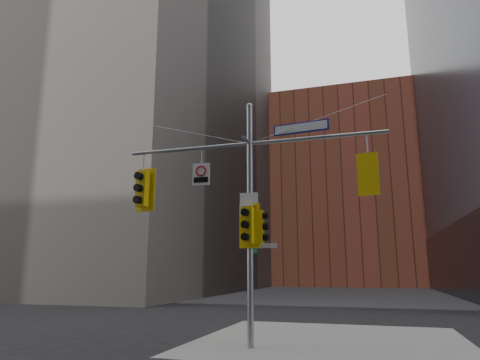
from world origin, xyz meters
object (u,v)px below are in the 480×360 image
Objects in this scene: regulatory_sign_arm at (201,173)px; street_sign_blade at (301,128)px; traffic_light_pole_front at (248,225)px; signal_assembly at (250,195)px; traffic_light_pole_side at (261,227)px; traffic_light_east_arm at (369,175)px; traffic_light_west_arm at (142,189)px.

street_sign_blade is at bearing -5.08° from regulatory_sign_arm.
signal_assembly is at bearing 94.21° from traffic_light_pole_front.
signal_assembly is at bearing 89.87° from traffic_light_pole_side.
traffic_light_pole_front is 3.26m from street_sign_blade.
street_sign_blade is (1.24, -0.01, 2.88)m from traffic_light_pole_side.
traffic_light_pole_side is 3.13m from street_sign_blade.
regulatory_sign_arm is (-3.12, -0.02, -1.18)m from street_sign_blade.
traffic_light_east_arm is 4.97m from regulatory_sign_arm.
traffic_light_east_arm is (7.00, -0.01, -0.00)m from traffic_light_west_arm.
regulatory_sign_arm is (-1.56, 0.25, 1.67)m from traffic_light_pole_front.
traffic_light_pole_side is 0.74× the size of traffic_light_pole_front.
regulatory_sign_arm is at bearing -173.43° from street_sign_blade.
street_sign_blade is at bearing 10.81° from traffic_light_east_arm.
traffic_light_east_arm is at bearing 0.02° from signal_assembly.
street_sign_blade reaches higher than regulatory_sign_arm.
traffic_light_pole_front is at bearing 15.37° from traffic_light_east_arm.
traffic_light_pole_front is at bearing 3.36° from traffic_light_west_arm.
traffic_light_pole_front is 0.77× the size of street_sign_blade.
regulatory_sign_arm is at bearing 6.87° from traffic_light_west_arm.
signal_assembly reaches higher than traffic_light_east_arm.
signal_assembly reaches higher than street_sign_blade.
regulatory_sign_arm is at bearing -179.25° from signal_assembly.
traffic_light_east_arm reaches higher than traffic_light_pole_front.
traffic_light_east_arm is at bearing 6.09° from street_sign_blade.
traffic_light_east_arm is 3.65m from traffic_light_pole_front.
signal_assembly reaches higher than traffic_light_west_arm.
regulatory_sign_arm is at bearing 11.11° from traffic_light_east_arm.
traffic_light_pole_side is (3.92, -0.01, -1.33)m from traffic_light_west_arm.
traffic_light_pole_front is at bearing -164.06° from street_sign_blade.
street_sign_blade is 3.34m from regulatory_sign_arm.
street_sign_blade reaches higher than traffic_light_west_arm.
traffic_light_pole_front is (-3.40, -0.27, -1.30)m from traffic_light_east_arm.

